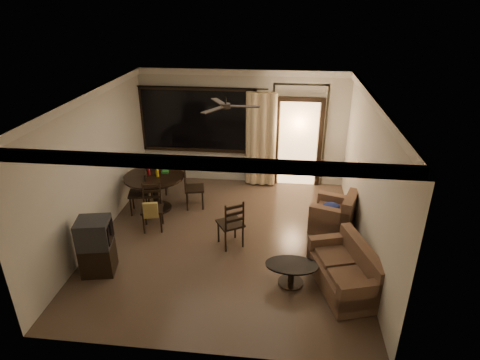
# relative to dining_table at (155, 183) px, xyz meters

# --- Properties ---
(ground) EXTENTS (5.50, 5.50, 0.00)m
(ground) POSITION_rel_dining_table_xyz_m (1.74, -1.06, -0.63)
(ground) COLOR #7F6651
(ground) RESTS_ON ground
(room_shell) EXTENTS (5.50, 6.70, 5.50)m
(room_shell) POSITION_rel_dining_table_xyz_m (2.33, 0.71, 1.20)
(room_shell) COLOR beige
(room_shell) RESTS_ON ground
(dining_table) EXTENTS (1.29, 1.29, 1.02)m
(dining_table) POSITION_rel_dining_table_xyz_m (0.00, 0.00, 0.00)
(dining_table) COLOR black
(dining_table) RESTS_ON ground
(dining_chair_west) EXTENTS (0.50, 0.50, 0.95)m
(dining_chair_west) POSITION_rel_dining_table_xyz_m (-0.30, -0.19, -0.35)
(dining_chair_west) COLOR black
(dining_chair_west) RESTS_ON ground
(dining_chair_east) EXTENTS (0.50, 0.50, 0.95)m
(dining_chair_east) POSITION_rel_dining_table_xyz_m (0.81, 0.18, -0.35)
(dining_chair_east) COLOR black
(dining_chair_east) RESTS_ON ground
(dining_chair_south) EXTENTS (0.50, 0.55, 0.95)m
(dining_chair_south) POSITION_rel_dining_table_xyz_m (0.19, -0.84, -0.33)
(dining_chair_south) COLOR black
(dining_chair_south) RESTS_ON ground
(dining_chair_north) EXTENTS (0.50, 0.50, 0.95)m
(dining_chair_north) POSITION_rel_dining_table_xyz_m (-0.18, 0.77, -0.35)
(dining_chair_north) COLOR black
(dining_chair_north) RESTS_ON ground
(tv_cabinet) EXTENTS (0.62, 0.57, 1.01)m
(tv_cabinet) POSITION_rel_dining_table_xyz_m (-0.31, -2.28, -0.12)
(tv_cabinet) COLOR black
(tv_cabinet) RESTS_ON ground
(sofa) EXTENTS (1.13, 1.57, 0.75)m
(sofa) POSITION_rel_dining_table_xyz_m (3.84, -2.24, -0.33)
(sofa) COLOR #452D20
(sofa) RESTS_ON ground
(armchair) EXTENTS (1.01, 1.01, 0.80)m
(armchair) POSITION_rel_dining_table_xyz_m (3.84, -0.47, -0.30)
(armchair) COLOR #452D20
(armchair) RESTS_ON ground
(coffee_table) EXTENTS (0.86, 0.52, 0.38)m
(coffee_table) POSITION_rel_dining_table_xyz_m (2.96, -2.24, -0.38)
(coffee_table) COLOR black
(coffee_table) RESTS_ON ground
(side_chair) EXTENTS (0.59, 0.59, 0.98)m
(side_chair) POSITION_rel_dining_table_xyz_m (1.83, -1.24, -0.34)
(side_chair) COLOR black
(side_chair) RESTS_ON ground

